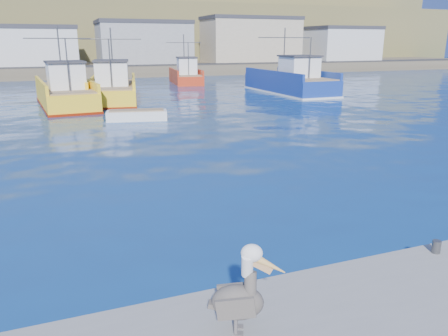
# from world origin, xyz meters

# --- Properties ---
(ground) EXTENTS (260.00, 260.00, 0.00)m
(ground) POSITION_xyz_m (0.00, 0.00, 0.00)
(ground) COLOR #071E54
(ground) RESTS_ON ground
(dock_bollards) EXTENTS (36.20, 0.20, 0.30)m
(dock_bollards) POSITION_xyz_m (0.60, -3.40, 0.65)
(dock_bollards) COLOR #4C4C4C
(dock_bollards) RESTS_ON dock
(far_shore) EXTENTS (200.00, 81.00, 24.00)m
(far_shore) POSITION_xyz_m (0.00, 109.20, 8.98)
(far_shore) COLOR brown
(far_shore) RESTS_ON ground
(trawler_yellow_a) EXTENTS (5.36, 12.05, 6.57)m
(trawler_yellow_a) POSITION_xyz_m (-4.12, 28.83, 1.06)
(trawler_yellow_a) COLOR yellow
(trawler_yellow_a) RESTS_ON ground
(trawler_yellow_b) EXTENTS (5.77, 11.94, 6.53)m
(trawler_yellow_b) POSITION_xyz_m (0.06, 30.75, 1.05)
(trawler_yellow_b) COLOR yellow
(trawler_yellow_b) RESTS_ON ground
(trawler_blue) EXTENTS (6.24, 13.05, 6.73)m
(trawler_blue) POSITION_xyz_m (18.48, 31.06, 1.13)
(trawler_blue) COLOR navy
(trawler_blue) RESTS_ON ground
(boat_orange) EXTENTS (4.57, 9.09, 6.14)m
(boat_orange) POSITION_xyz_m (11.14, 45.47, 1.05)
(boat_orange) COLOR red
(boat_orange) RESTS_ON ground
(skiff_mid) EXTENTS (4.27, 2.18, 0.89)m
(skiff_mid) POSITION_xyz_m (0.20, 19.85, 0.28)
(skiff_mid) COLOR silver
(skiff_mid) RESTS_ON ground
(skiff_far) EXTENTS (3.95, 4.65, 0.99)m
(skiff_far) POSITION_xyz_m (27.25, 39.43, 0.32)
(skiff_far) COLOR silver
(skiff_far) RESTS_ON ground
(pelican) EXTENTS (1.27, 0.83, 1.60)m
(pelican) POSITION_xyz_m (-2.36, -4.40, 1.19)
(pelican) COLOR #595451
(pelican) RESTS_ON dock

